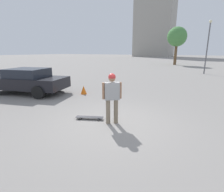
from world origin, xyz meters
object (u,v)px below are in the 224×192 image
at_px(car_parked_near, 27,80).
at_px(traffic_cone, 84,90).
at_px(skateboard, 90,117).
at_px(person, 112,94).

bearing_deg(car_parked_near, traffic_cone, -169.54).
distance_m(skateboard, traffic_cone, 3.81).
bearing_deg(person, traffic_cone, 102.93).
height_order(person, traffic_cone, person).
relative_size(skateboard, car_parked_near, 0.20).
relative_size(skateboard, traffic_cone, 2.08).
bearing_deg(person, skateboard, 147.94).
height_order(skateboard, traffic_cone, traffic_cone).
bearing_deg(person, car_parked_near, 129.87).
height_order(person, skateboard, person).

